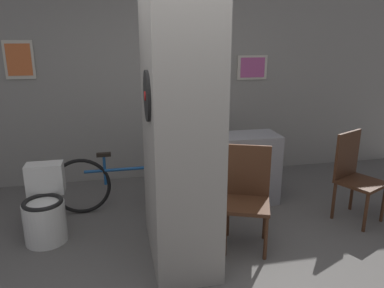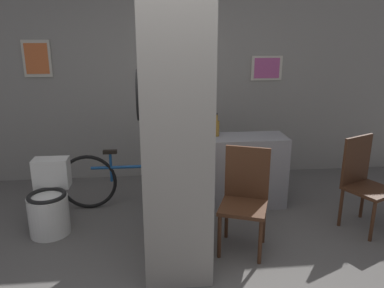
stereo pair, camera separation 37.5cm
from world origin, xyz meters
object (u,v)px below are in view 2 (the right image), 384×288
chair_by_doorway (364,180)px  bottle_tall (207,126)px  bicycle (135,179)px  toilet (49,203)px  chair_near_pillar (245,195)px

chair_by_doorway → bottle_tall: bearing=129.7°
bicycle → toilet: bearing=-150.3°
chair_near_pillar → bottle_tall: bottle_tall is taller
chair_by_doorway → bicycle: bearing=137.8°
chair_by_doorway → toilet: bearing=150.5°
toilet → chair_by_doorway: chair_by_doorway is taller
toilet → bicycle: 1.00m
chair_by_doorway → bottle_tall: (-1.58, 0.73, 0.44)m
bicycle → bottle_tall: (0.85, 0.00, 0.63)m
chair_by_doorway → bicycle: (-2.43, 0.73, -0.19)m
chair_near_pillar → bicycle: (-1.08, 0.99, -0.19)m
chair_by_doorway → bottle_tall: 1.80m
toilet → chair_by_doorway: 3.32m
toilet → bicycle: toilet is taller
chair_by_doorway → bicycle: chair_by_doorway is taller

